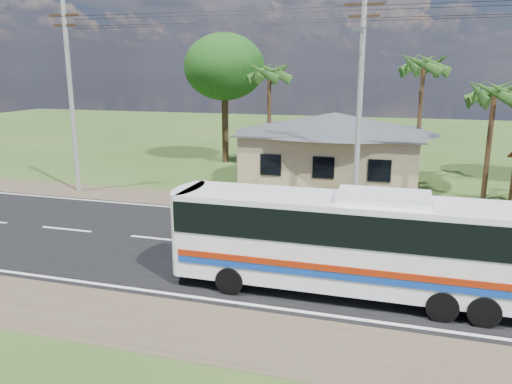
% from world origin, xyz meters
% --- Properties ---
extents(ground, '(120.00, 120.00, 0.00)m').
position_xyz_m(ground, '(0.00, 0.00, 0.00)').
color(ground, '#2A4819').
rests_on(ground, ground).
extents(road, '(120.00, 16.00, 0.03)m').
position_xyz_m(road, '(0.00, 0.00, 0.01)').
color(road, black).
rests_on(road, ground).
extents(house, '(12.40, 10.00, 5.00)m').
position_xyz_m(house, '(1.00, 13.00, 2.64)').
color(house, tan).
rests_on(house, ground).
extents(utility_poles, '(32.80, 2.22, 11.00)m').
position_xyz_m(utility_poles, '(2.67, 6.49, 5.77)').
color(utility_poles, '#9E9E99').
rests_on(utility_poles, ground).
extents(palm_near, '(2.80, 2.80, 6.70)m').
position_xyz_m(palm_near, '(9.50, 11.00, 5.71)').
color(palm_near, '#47301E').
rests_on(palm_near, ground).
extents(palm_mid, '(2.80, 2.80, 8.20)m').
position_xyz_m(palm_mid, '(6.00, 15.50, 7.16)').
color(palm_mid, '#47301E').
rests_on(palm_mid, ground).
extents(palm_far, '(2.80, 2.80, 7.70)m').
position_xyz_m(palm_far, '(-4.00, 16.00, 6.68)').
color(palm_far, '#47301E').
rests_on(palm_far, ground).
extents(tree_behind_house, '(6.00, 6.00, 9.61)m').
position_xyz_m(tree_behind_house, '(-8.00, 18.00, 7.12)').
color(tree_behind_house, '#47301E').
rests_on(tree_behind_house, ground).
extents(coach_bus, '(10.89, 2.42, 3.38)m').
position_xyz_m(coach_bus, '(3.77, -3.04, 1.93)').
color(coach_bus, white).
rests_on(coach_bus, ground).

